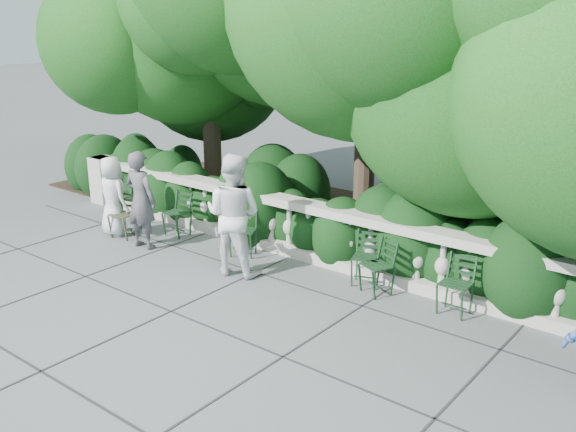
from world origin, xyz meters
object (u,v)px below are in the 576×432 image
Objects in this scene: chair_b at (115,219)px; person_businessman at (113,196)px; chair_weathered at (120,239)px; person_woman_grey at (141,200)px; chair_a at (172,237)px; chair_c at (368,295)px; chair_d at (241,258)px; person_casual_man at (233,215)px; chair_f at (363,288)px; chair_e at (449,317)px.

person_businessman is at bearing -31.35° from chair_b.
person_businessman reaches higher than chair_b.
person_woman_grey reaches higher than chair_weathered.
chair_c is (4.19, 0.06, 0.00)m from chair_a.
chair_b is at bearing 153.51° from chair_d.
person_casual_man is at bearing -173.09° from person_businessman.
chair_a is at bearing -96.47° from person_woman_grey.
chair_c and chair_weathered have the same top height.
person_casual_man reaches higher than chair_d.
person_businessman is (0.79, -0.58, 0.74)m from chair_b.
chair_d and chair_f have the same top height.
chair_f is (4.00, 0.24, 0.00)m from chair_a.
chair_d is (1.71, 0.01, 0.00)m from chair_a.
chair_a and chair_c have the same top height.
chair_b is 0.43× the size of person_casual_man.
person_casual_man reaches higher than chair_e.
chair_weathered is at bearing 172.03° from chair_f.
person_woman_grey reaches higher than chair_c.
chair_c is at bearing -167.07° from person_businessman.
chair_c is 0.48× the size of person_woman_grey.
person_woman_grey is 2.07m from person_casual_man.
person_businessman is 0.77× the size of person_casual_man.
chair_d is 2.04m from person_woman_grey.
chair_weathered is at bearing -28.97° from chair_b.
chair_b is 5.77m from chair_f.
person_casual_man is (3.02, 0.03, 0.23)m from person_businessman.
person_woman_grey reaches higher than chair_b.
chair_a is 5.44m from chair_e.
person_woman_grey is (1.75, -0.70, 0.87)m from chair_b.
chair_weathered is 2.90m from person_casual_man.
chair_b is 0.48× the size of person_woman_grey.
chair_e is 5.58m from person_woman_grey.
chair_b is at bearing -22.70° from person_casual_man.
chair_f is 4.21m from person_woman_grey.
chair_d is 2.49m from chair_weathered.
chair_b is 1.00× the size of chair_d.
chair_e is at bearing -23.35° from chair_f.
chair_c is 1.00× the size of chair_d.
chair_b is 2.07m from person_woman_grey.
chair_f is (-0.19, 0.18, 0.00)m from chair_c.
chair_weathered is (-2.40, -0.69, 0.00)m from chair_d.
chair_weathered is 0.43× the size of person_casual_man.
chair_a is 1.00× the size of chair_weathered.
chair_b is 1.30m from chair_weathered.
person_woman_grey is at bearing 173.46° from chair_f.
chair_e is 1.00× the size of chair_f.
chair_f is (-1.44, 0.11, 0.00)m from chair_e.
person_woman_grey is at bearing -10.42° from person_casual_man.
chair_a is 0.48× the size of person_woman_grey.
person_woman_grey reaches higher than chair_f.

